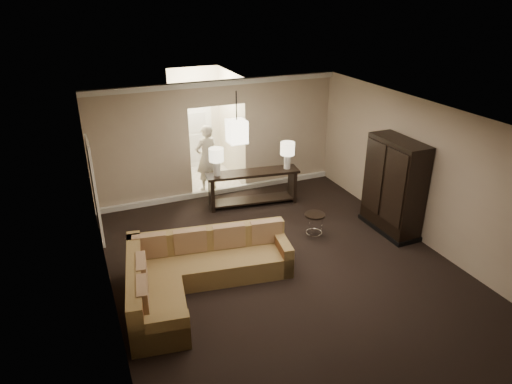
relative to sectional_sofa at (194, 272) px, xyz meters
name	(u,v)px	position (x,y,z in m)	size (l,w,h in m)	color
ground	(292,278)	(1.68, -0.35, -0.33)	(8.00, 8.00, 0.00)	black
wall_back	(218,139)	(1.68, 3.65, 1.07)	(6.00, 0.04, 2.80)	tan
wall_left	(107,243)	(-1.32, -0.35, 1.07)	(0.04, 8.00, 2.80)	tan
wall_right	(436,180)	(4.68, -0.35, 1.07)	(0.04, 8.00, 2.80)	tan
ceiling	(298,125)	(1.68, -0.35, 2.47)	(6.00, 8.00, 0.02)	white
crown_molding	(217,83)	(1.68, 3.60, 2.40)	(6.00, 0.10, 0.12)	silver
baseboard	(221,191)	(1.68, 3.60, -0.27)	(6.00, 0.10, 0.12)	silver
side_door	(95,191)	(-1.29, 2.45, 0.72)	(0.05, 0.90, 2.10)	white
foyer	(202,128)	(1.68, 4.99, 0.97)	(1.44, 2.02, 2.80)	silver
sectional_sofa	(194,272)	(0.00, 0.00, 0.00)	(3.09, 2.34, 0.84)	brown
coffee_table	(231,250)	(0.89, 0.65, -0.14)	(0.96, 0.96, 0.39)	beige
console_table	(253,185)	(2.18, 2.69, 0.16)	(2.20, 0.78, 0.83)	black
armoire	(393,188)	(4.37, 0.44, 0.62)	(0.59, 1.39, 2.00)	black
drink_table	(315,220)	(2.76, 0.79, 0.04)	(0.42, 0.42, 0.52)	black
table_lamp_left	(216,158)	(1.35, 2.81, 0.92)	(0.33, 0.33, 0.64)	silver
table_lamp_right	(287,151)	(3.00, 2.58, 0.92)	(0.33, 0.33, 0.64)	silver
pendant_light	(237,131)	(1.68, 2.35, 1.62)	(0.38, 0.38, 1.09)	black
person	(207,155)	(1.46, 3.95, 0.60)	(0.68, 0.45, 1.87)	beige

